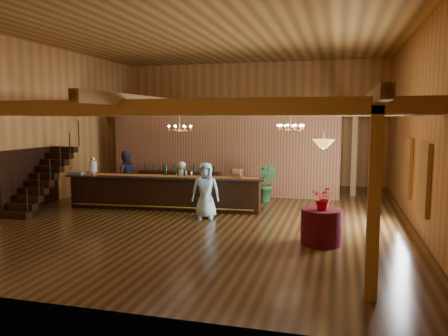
% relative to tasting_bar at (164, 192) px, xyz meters
% --- Properties ---
extents(floor, '(14.00, 14.00, 0.00)m').
position_rel_tasting_bar_xyz_m(floor, '(1.60, -0.37, -0.56)').
color(floor, '#4C3115').
rests_on(floor, ground).
extents(ceiling, '(14.00, 14.00, 0.00)m').
position_rel_tasting_bar_xyz_m(ceiling, '(1.60, -0.37, 4.94)').
color(ceiling, '#AC7932').
rests_on(ceiling, wall_back).
extents(wall_back, '(12.00, 0.10, 5.50)m').
position_rel_tasting_bar_xyz_m(wall_back, '(1.60, 6.63, 2.19)').
color(wall_back, '#C27B36').
rests_on(wall_back, floor).
extents(wall_front, '(12.00, 0.10, 5.50)m').
position_rel_tasting_bar_xyz_m(wall_front, '(1.60, -7.37, 2.19)').
color(wall_front, '#C27B36').
rests_on(wall_front, floor).
extents(wall_left, '(0.10, 14.00, 5.50)m').
position_rel_tasting_bar_xyz_m(wall_left, '(-4.40, -0.37, 2.19)').
color(wall_left, '#C27B36').
rests_on(wall_left, floor).
extents(wall_right, '(0.10, 14.00, 5.50)m').
position_rel_tasting_bar_xyz_m(wall_right, '(7.60, -0.37, 2.19)').
color(wall_right, '#C27B36').
rests_on(wall_right, floor).
extents(beam_grid, '(11.90, 13.90, 0.39)m').
position_rel_tasting_bar_xyz_m(beam_grid, '(1.60, 0.14, 2.68)').
color(beam_grid, olive).
rests_on(beam_grid, wall_left).
extents(support_posts, '(9.20, 10.20, 3.20)m').
position_rel_tasting_bar_xyz_m(support_posts, '(1.60, -0.87, 1.04)').
color(support_posts, olive).
rests_on(support_posts, floor).
extents(partition_wall, '(9.00, 0.18, 3.10)m').
position_rel_tasting_bar_xyz_m(partition_wall, '(1.10, 3.13, 0.99)').
color(partition_wall, brown).
rests_on(partition_wall, floor).
extents(window_right_front, '(0.12, 1.05, 1.75)m').
position_rel_tasting_bar_xyz_m(window_right_front, '(7.55, -1.97, 0.99)').
color(window_right_front, white).
rests_on(window_right_front, wall_right).
extents(window_right_back, '(0.12, 1.05, 1.75)m').
position_rel_tasting_bar_xyz_m(window_right_back, '(7.55, 0.63, 0.99)').
color(window_right_back, white).
rests_on(window_right_back, wall_right).
extents(staircase, '(1.00, 2.80, 2.00)m').
position_rel_tasting_bar_xyz_m(staircase, '(-3.85, -1.11, 0.44)').
color(staircase, black).
rests_on(staircase, floor).
extents(backroom_boxes, '(4.10, 0.60, 1.10)m').
position_rel_tasting_bar_xyz_m(backroom_boxes, '(1.30, 5.13, -0.03)').
color(backroom_boxes, black).
rests_on(backroom_boxes, floor).
extents(tasting_bar, '(6.67, 1.34, 1.12)m').
position_rel_tasting_bar_xyz_m(tasting_bar, '(0.00, 0.00, 0.00)').
color(tasting_bar, black).
rests_on(tasting_bar, floor).
extents(beverage_dispenser, '(0.26, 0.26, 0.60)m').
position_rel_tasting_bar_xyz_m(beverage_dispenser, '(-2.53, -0.14, 0.83)').
color(beverage_dispenser, silver).
rests_on(beverage_dispenser, tasting_bar).
extents(glass_rack_tray, '(0.50, 0.50, 0.10)m').
position_rel_tasting_bar_xyz_m(glass_rack_tray, '(-3.01, -0.28, 0.59)').
color(glass_rack_tray, gray).
rests_on(glass_rack_tray, tasting_bar).
extents(raffle_drum, '(0.34, 0.24, 0.30)m').
position_rel_tasting_bar_xyz_m(raffle_drum, '(2.42, 0.13, 0.72)').
color(raffle_drum, brown).
rests_on(raffle_drum, tasting_bar).
extents(bar_bottle_0, '(0.07, 0.07, 0.30)m').
position_rel_tasting_bar_xyz_m(bar_bottle_0, '(0.01, 0.13, 0.69)').
color(bar_bottle_0, black).
rests_on(bar_bottle_0, tasting_bar).
extents(bar_bottle_1, '(0.07, 0.07, 0.30)m').
position_rel_tasting_bar_xyz_m(bar_bottle_1, '(0.42, 0.16, 0.69)').
color(bar_bottle_1, black).
rests_on(bar_bottle_1, tasting_bar).
extents(bar_bottle_2, '(0.07, 0.07, 0.30)m').
position_rel_tasting_bar_xyz_m(bar_bottle_2, '(0.65, 0.18, 0.69)').
color(bar_bottle_2, black).
rests_on(bar_bottle_2, tasting_bar).
extents(backbar_shelf, '(3.28, 0.53, 0.92)m').
position_rel_tasting_bar_xyz_m(backbar_shelf, '(-0.49, 2.65, -0.10)').
color(backbar_shelf, black).
rests_on(backbar_shelf, floor).
extents(round_table, '(0.98, 0.98, 0.85)m').
position_rel_tasting_bar_xyz_m(round_table, '(5.17, -2.78, -0.14)').
color(round_table, '#3E0F0F').
rests_on(round_table, floor).
extents(chandelier_left, '(0.80, 0.80, 0.68)m').
position_rel_tasting_bar_xyz_m(chandelier_left, '(0.51, 0.15, 2.12)').
color(chandelier_left, '#B98D3B').
rests_on(chandelier_left, beam_grid).
extents(chandelier_right, '(0.80, 0.80, 0.63)m').
position_rel_tasting_bar_xyz_m(chandelier_right, '(4.08, 0.16, 2.16)').
color(chandelier_right, '#B98D3B').
rests_on(chandelier_right, beam_grid).
extents(pendant_lamp, '(0.52, 0.52, 0.90)m').
position_rel_tasting_bar_xyz_m(pendant_lamp, '(5.17, -2.78, 1.84)').
color(pendant_lamp, '#B98D3B').
rests_on(pendant_lamp, beam_grid).
extents(bartender, '(0.62, 0.47, 1.52)m').
position_rel_tasting_bar_xyz_m(bartender, '(0.34, 0.80, 0.20)').
color(bartender, white).
rests_on(bartender, floor).
extents(staff_second, '(1.13, 1.08, 1.85)m').
position_rel_tasting_bar_xyz_m(staff_second, '(-1.85, 0.85, 0.36)').
color(staff_second, '#2A273C').
rests_on(staff_second, floor).
extents(guest, '(0.90, 0.67, 1.68)m').
position_rel_tasting_bar_xyz_m(guest, '(1.70, -0.90, 0.28)').
color(guest, '#A2D6EF').
rests_on(guest, floor).
extents(floor_plant, '(0.89, 0.80, 1.35)m').
position_rel_tasting_bar_xyz_m(floor_plant, '(3.05, 2.11, 0.11)').
color(floor_plant, '#244822').
rests_on(floor_plant, floor).
extents(table_flowers, '(0.64, 0.61, 0.57)m').
position_rel_tasting_bar_xyz_m(table_flowers, '(5.21, -2.87, 0.57)').
color(table_flowers, red).
rests_on(table_flowers, round_table).
extents(table_vase, '(0.16, 0.16, 0.30)m').
position_rel_tasting_bar_xyz_m(table_vase, '(5.15, -2.86, 0.43)').
color(table_vase, '#B98D3B').
rests_on(table_vase, round_table).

